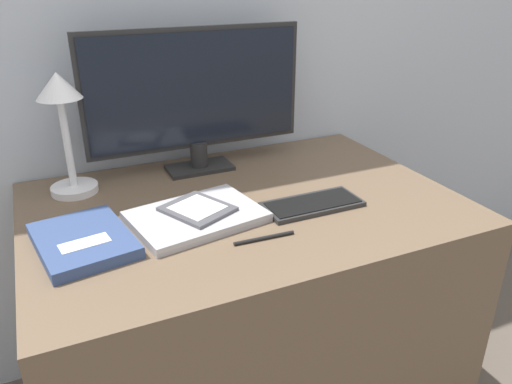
{
  "coord_description": "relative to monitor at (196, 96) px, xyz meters",
  "views": [
    {
      "loc": [
        -0.47,
        -0.96,
        1.29
      ],
      "look_at": [
        0.0,
        0.08,
        0.77
      ],
      "focal_mm": 35.0,
      "sensor_mm": 36.0,
      "label": 1
    }
  ],
  "objects": [
    {
      "name": "laptop",
      "position": [
        -0.12,
        -0.33,
        -0.22
      ],
      "size": [
        0.34,
        0.27,
        0.02
      ],
      "color": "#A3A3A8",
      "rests_on": "desk"
    },
    {
      "name": "ereader",
      "position": [
        -0.11,
        -0.32,
        -0.2
      ],
      "size": [
        0.19,
        0.2,
        0.01
      ],
      "color": "#4C4C51",
      "rests_on": "laptop"
    },
    {
      "name": "notebook",
      "position": [
        -0.39,
        -0.34,
        -0.22
      ],
      "size": [
        0.23,
        0.28,
        0.03
      ],
      "color": "#334775",
      "rests_on": "desk"
    },
    {
      "name": "pen",
      "position": [
        -0.0,
        -0.48,
        -0.23
      ],
      "size": [
        0.15,
        0.02,
        0.01
      ],
      "color": "black",
      "rests_on": "desk"
    },
    {
      "name": "desk",
      "position": [
        0.03,
        -0.27,
        -0.59
      ],
      "size": [
        1.13,
        0.78,
        0.71
      ],
      "color": "brown",
      "rests_on": "ground_plane"
    },
    {
      "name": "desk_lamp",
      "position": [
        -0.37,
        -0.02,
        -0.01
      ],
      "size": [
        0.13,
        0.13,
        0.33
      ],
      "color": "white",
      "rests_on": "desk"
    },
    {
      "name": "keyboard",
      "position": [
        0.19,
        -0.38,
        -0.22
      ],
      "size": [
        0.26,
        0.12,
        0.01
      ],
      "color": "#282828",
      "rests_on": "desk"
    },
    {
      "name": "monitor",
      "position": [
        0.0,
        0.0,
        0.0
      ],
      "size": [
        0.66,
        0.11,
        0.42
      ],
      "color": "#262626",
      "rests_on": "desk"
    }
  ]
}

